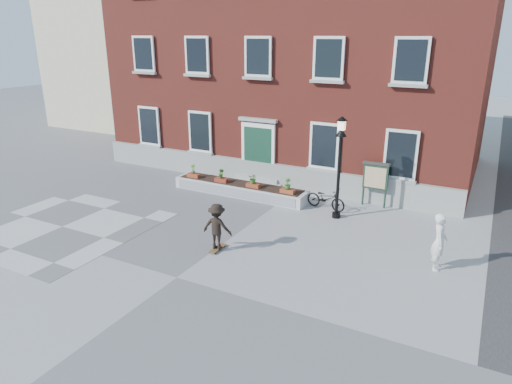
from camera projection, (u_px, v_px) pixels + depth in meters
The scene contains 10 objects.
ground at pixel (177, 277), 13.31m from camera, with size 100.00×100.00×0.00m, color gray.
checker_patch at pixel (62, 227), 16.80m from camera, with size 6.00×6.00×0.01m, color slate.
distant_building at pixel (144, 37), 35.83m from camera, with size 10.00×12.00×13.00m, color beige.
bicycle at pixel (326, 198), 18.39m from camera, with size 0.59×1.70×0.89m, color black.
bystander at pixel (439, 242), 13.54m from camera, with size 0.65×0.43×1.78m, color silver.
brick_building at pixel (303, 43), 23.78m from camera, with size 18.40×10.85×12.60m.
planter_assembly at pixel (240, 188), 20.07m from camera, with size 6.20×1.12×1.15m.
lamp_post at pixel (340, 154), 16.84m from camera, with size 0.40×0.40×3.93m.
notice_board at pixel (376, 177), 18.40m from camera, with size 1.10×0.16×1.87m.
skateboarder at pixel (217, 226), 14.73m from camera, with size 1.06×0.78×1.61m.
Camera 1 is at (7.56, -9.29, 6.73)m, focal length 32.00 mm.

